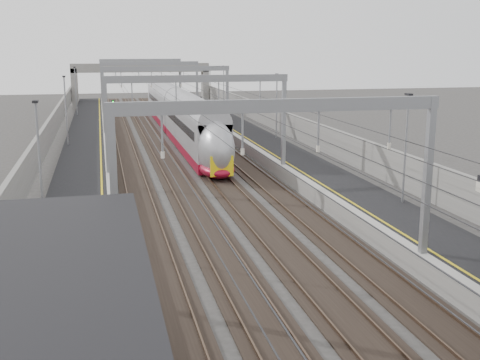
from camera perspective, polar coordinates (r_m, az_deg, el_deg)
platform_left at (r=45.62m, az=-14.51°, el=0.73°), size 4.00×120.00×1.00m
platform_right at (r=47.88m, az=4.99°, el=1.63°), size 4.00×120.00×1.00m
tracks at (r=46.17m, az=-4.51°, el=0.66°), size 11.40×140.00×0.20m
overhead_line at (r=51.85m, az=-5.74°, el=8.74°), size 13.00×140.00×6.60m
overbridge at (r=100.01m, az=-9.38°, el=9.95°), size 22.00×2.20×6.90m
wall_left at (r=45.62m, az=-18.60°, el=1.88°), size 0.30×120.00×3.20m
wall_right at (r=48.77m, az=8.60°, el=3.05°), size 0.30×120.00×3.20m
train at (r=64.05m, az=-5.70°, el=5.78°), size 2.64×48.06×4.17m
signal_green at (r=71.84m, az=-11.92°, el=6.59°), size 0.32×0.32×3.48m
signal_red_near at (r=71.51m, az=-5.12°, el=6.78°), size 0.32×0.32×3.48m
signal_red_far at (r=75.03m, az=-3.79°, el=7.07°), size 0.32×0.32×3.48m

